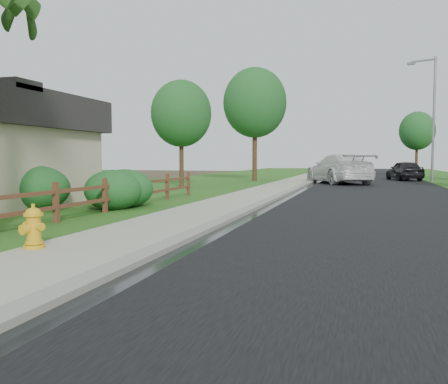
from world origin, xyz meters
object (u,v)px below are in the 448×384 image
(white_suv, at_px, (339,169))
(dark_car_mid, at_px, (404,170))
(ranch_fence, at_px, (83,197))
(fire_hydrant, at_px, (33,228))
(streetlight, at_px, (431,112))

(white_suv, bearing_deg, dark_car_mid, -151.71)
(ranch_fence, relative_size, fire_hydrant, 21.30)
(white_suv, bearing_deg, ranch_fence, 49.85)
(streetlight, bearing_deg, ranch_fence, -115.69)
(dark_car_mid, distance_m, streetlight, 5.27)
(ranch_fence, relative_size, dark_car_mid, 3.76)
(dark_car_mid, xyz_separation_m, streetlight, (1.48, -2.73, 4.26))
(fire_hydrant, bearing_deg, ranch_fence, 112.94)
(dark_car_mid, bearing_deg, ranch_fence, 54.95)
(ranch_fence, height_order, fire_hydrant, ranch_fence)
(white_suv, height_order, dark_car_mid, white_suv)
(fire_hydrant, height_order, white_suv, white_suv)
(fire_hydrant, bearing_deg, white_suv, 81.19)
(fire_hydrant, relative_size, dark_car_mid, 0.18)
(fire_hydrant, relative_size, streetlight, 0.09)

